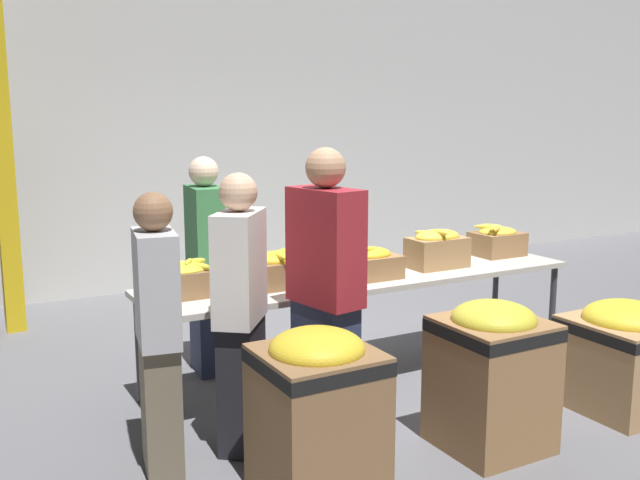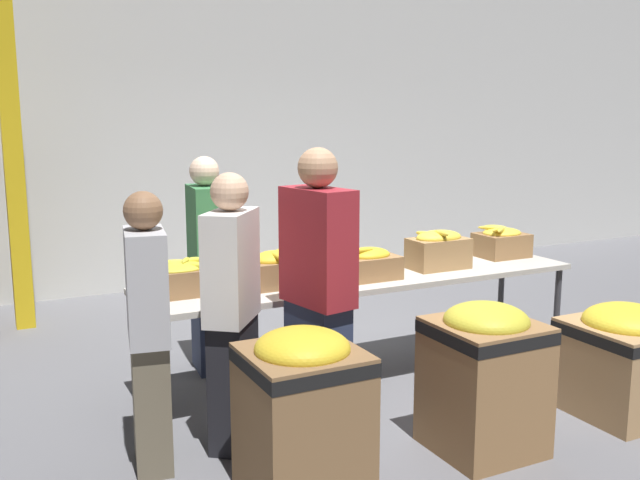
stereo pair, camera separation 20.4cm
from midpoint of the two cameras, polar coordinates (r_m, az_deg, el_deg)
ground_plane at (r=5.41m, az=4.55°, el=-10.83°), size 30.00×30.00×0.00m
wall_back at (r=8.15m, az=-7.95°, el=10.51°), size 16.00×0.08×4.00m
sorting_table at (r=5.19m, az=4.66°, el=-3.32°), size 3.28×0.78×0.77m
banana_box_0 at (r=4.68m, az=-10.09°, el=-2.98°), size 0.41×0.35×0.24m
banana_box_1 at (r=4.83m, az=-2.24°, el=-2.28°), size 0.44×0.34×0.26m
banana_box_2 at (r=5.06m, az=5.03°, el=-1.87°), size 0.41×0.30×0.24m
banana_box_3 at (r=5.45m, az=10.51°, el=-0.71°), size 0.45×0.29×0.31m
banana_box_4 at (r=6.02m, az=15.25°, el=-0.13°), size 0.39×0.33×0.26m
volunteer_0 at (r=3.94m, az=-12.11°, el=-7.37°), size 0.27×0.44×1.53m
volunteer_1 at (r=4.10m, az=-5.62°, el=-5.92°), size 0.43×0.47×1.61m
volunteer_2 at (r=5.36m, az=-7.96°, el=-2.08°), size 0.26×0.46×1.62m
volunteer_3 at (r=4.20m, az=1.22°, el=-4.58°), size 0.32×0.50×1.74m
donation_bin_0 at (r=3.67m, az=0.24°, el=-13.38°), size 0.57×0.57×0.88m
donation_bin_1 at (r=4.28m, az=14.36°, el=-10.27°), size 0.57×0.57×0.87m
donation_bin_2 at (r=5.10m, az=24.24°, el=-8.47°), size 0.66×0.66×0.73m
support_pillar at (r=6.81m, az=-22.82°, el=9.93°), size 0.16×0.16×4.00m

